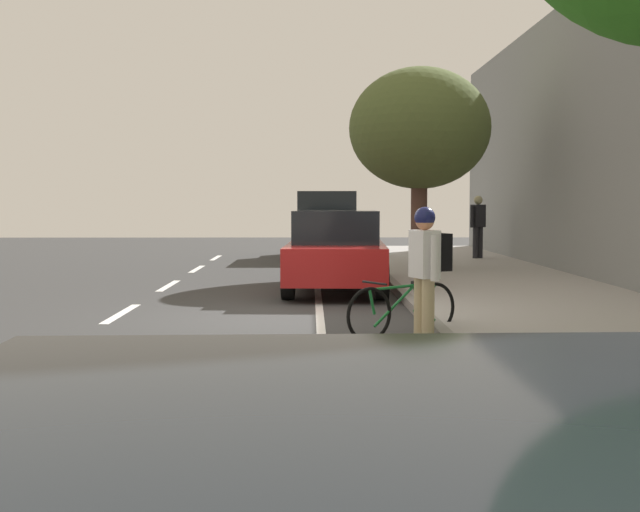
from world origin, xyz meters
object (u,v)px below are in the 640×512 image
at_px(bicycle_at_curb, 403,309).
at_px(pedestrian_on_phone, 478,223).
at_px(parked_sedan_red_second, 336,251).
at_px(parked_suv_silver_mid, 327,224).
at_px(street_tree_mid_block, 420,129).
at_px(cyclist_with_backpack, 427,262).

bearing_deg(bicycle_at_curb, pedestrian_on_phone, 74.73).
height_order(parked_sedan_red_second, bicycle_at_curb, parked_sedan_red_second).
relative_size(parked_suv_silver_mid, pedestrian_on_phone, 2.77).
height_order(parked_sedan_red_second, pedestrian_on_phone, pedestrian_on_phone).
xyz_separation_m(parked_suv_silver_mid, street_tree_mid_block, (2.04, -5.72, 2.34)).
bearing_deg(street_tree_mid_block, cyclist_with_backpack, -96.82).
xyz_separation_m(parked_suv_silver_mid, pedestrian_on_phone, (4.10, -2.33, 0.09)).
xyz_separation_m(parked_suv_silver_mid, bicycle_at_curb, (0.66, -14.93, -0.67)).
bearing_deg(parked_sedan_red_second, parked_suv_silver_mid, 89.98).
bearing_deg(pedestrian_on_phone, parked_sedan_red_second, -119.83).
relative_size(cyclist_with_backpack, street_tree_mid_block, 0.35).
height_order(parked_sedan_red_second, parked_suv_silver_mid, parked_suv_silver_mid).
bearing_deg(bicycle_at_curb, cyclist_with_backpack, -62.99).
height_order(bicycle_at_curb, pedestrian_on_phone, pedestrian_on_phone).
bearing_deg(street_tree_mid_block, bicycle_at_curb, -98.52).
distance_m(bicycle_at_curb, street_tree_mid_block, 9.79).
height_order(bicycle_at_curb, street_tree_mid_block, street_tree_mid_block).
distance_m(bicycle_at_curb, pedestrian_on_phone, 13.08).
relative_size(parked_sedan_red_second, bicycle_at_curb, 3.08).
xyz_separation_m(bicycle_at_curb, cyclist_with_backpack, (0.23, -0.44, 0.62)).
relative_size(bicycle_at_curb, cyclist_with_backpack, 0.89).
bearing_deg(cyclist_with_backpack, parked_suv_silver_mid, 93.30).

